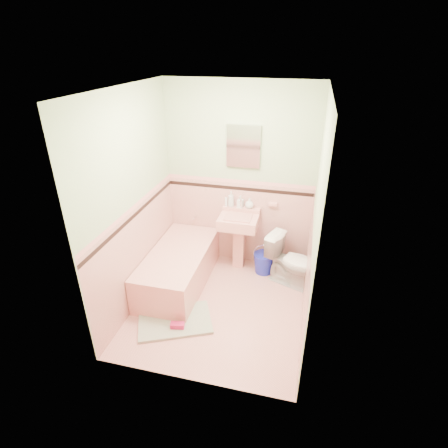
% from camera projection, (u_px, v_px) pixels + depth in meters
% --- Properties ---
extents(floor, '(2.20, 2.20, 0.00)m').
position_uv_depth(floor, '(219.00, 306.00, 4.32)').
color(floor, '#E9A098').
rests_on(floor, ground).
extents(ceiling, '(2.20, 2.20, 0.00)m').
position_uv_depth(ceiling, '(217.00, 88.00, 3.18)').
color(ceiling, white).
rests_on(ceiling, ground).
extents(wall_back, '(2.50, 0.00, 2.50)m').
position_uv_depth(wall_back, '(239.00, 179.00, 4.70)').
color(wall_back, '#F6EAC9').
rests_on(wall_back, ground).
extents(wall_front, '(2.50, 0.00, 2.50)m').
position_uv_depth(wall_front, '(183.00, 272.00, 2.80)').
color(wall_front, '#F6EAC9').
rests_on(wall_front, ground).
extents(wall_left, '(0.00, 2.50, 2.50)m').
position_uv_depth(wall_left, '(132.00, 204.00, 3.96)').
color(wall_left, '#F6EAC9').
rests_on(wall_left, ground).
extents(wall_right, '(0.00, 2.50, 2.50)m').
position_uv_depth(wall_right, '(315.00, 224.00, 3.54)').
color(wall_right, '#F6EAC9').
rests_on(wall_right, ground).
extents(wainscot_back, '(2.00, 0.00, 2.00)m').
position_uv_depth(wainscot_back, '(238.00, 223.00, 4.99)').
color(wainscot_back, '#EBA69D').
rests_on(wainscot_back, ground).
extents(wainscot_front, '(2.00, 0.00, 2.00)m').
position_uv_depth(wainscot_front, '(188.00, 332.00, 3.11)').
color(wainscot_front, '#EBA69D').
rests_on(wainscot_front, ground).
extents(wainscot_left, '(0.00, 2.20, 2.20)m').
position_uv_depth(wainscot_left, '(140.00, 254.00, 4.26)').
color(wainscot_left, '#EBA69D').
rests_on(wainscot_left, ground).
extents(wainscot_right, '(0.00, 2.20, 2.20)m').
position_uv_depth(wainscot_right, '(307.00, 277.00, 3.84)').
color(wainscot_right, '#EBA69D').
rests_on(wainscot_right, ground).
extents(accent_back, '(2.00, 0.00, 2.00)m').
position_uv_depth(accent_back, '(239.00, 189.00, 4.74)').
color(accent_back, black).
rests_on(accent_back, ground).
extents(accent_front, '(2.00, 0.00, 2.00)m').
position_uv_depth(accent_front, '(185.00, 284.00, 2.88)').
color(accent_front, black).
rests_on(accent_front, ground).
extents(accent_left, '(0.00, 2.20, 2.20)m').
position_uv_depth(accent_left, '(135.00, 215.00, 4.02)').
color(accent_left, black).
rests_on(accent_left, ground).
extents(accent_right, '(0.00, 2.20, 2.20)m').
position_uv_depth(accent_right, '(312.00, 235.00, 3.60)').
color(accent_right, black).
rests_on(accent_right, ground).
extents(cap_back, '(2.00, 0.00, 2.00)m').
position_uv_depth(cap_back, '(239.00, 181.00, 4.70)').
color(cap_back, pink).
rests_on(cap_back, ground).
extents(cap_front, '(2.00, 0.00, 2.00)m').
position_uv_depth(cap_front, '(184.00, 274.00, 2.83)').
color(cap_front, pink).
rests_on(cap_front, ground).
extents(cap_left, '(0.00, 2.20, 2.20)m').
position_uv_depth(cap_left, '(134.00, 207.00, 3.97)').
color(cap_left, pink).
rests_on(cap_left, ground).
extents(cap_right, '(0.00, 2.20, 2.20)m').
position_uv_depth(cap_right, '(313.00, 226.00, 3.55)').
color(cap_right, pink).
rests_on(cap_right, ground).
extents(bathtub, '(0.70, 1.50, 0.45)m').
position_uv_depth(bathtub, '(179.00, 268.00, 4.64)').
color(bathtub, '#E3958C').
rests_on(bathtub, floor).
extents(tub_faucet, '(0.04, 0.12, 0.04)m').
position_uv_depth(tub_faucet, '(195.00, 217.00, 5.07)').
color(tub_faucet, silver).
rests_on(tub_faucet, wall_back).
extents(sink, '(0.52, 0.48, 0.81)m').
position_uv_depth(sink, '(238.00, 243.00, 4.87)').
color(sink, '#E3958C').
rests_on(sink, floor).
extents(sink_faucet, '(0.02, 0.02, 0.10)m').
position_uv_depth(sink_faucet, '(241.00, 203.00, 4.74)').
color(sink_faucet, silver).
rests_on(sink_faucet, sink).
extents(medicine_cabinet, '(0.43, 0.04, 0.54)m').
position_uv_depth(medicine_cabinet, '(243.00, 146.00, 4.46)').
color(medicine_cabinet, white).
rests_on(medicine_cabinet, wall_back).
extents(soap_dish, '(0.11, 0.06, 0.04)m').
position_uv_depth(soap_dish, '(273.00, 204.00, 4.70)').
color(soap_dish, '#E3958C').
rests_on(soap_dish, wall_back).
extents(soap_bottle_left, '(0.10, 0.10, 0.22)m').
position_uv_depth(soap_bottle_left, '(231.00, 199.00, 4.79)').
color(soap_bottle_left, '#B2B2B2').
rests_on(soap_bottle_left, sink).
extents(soap_bottle_mid, '(0.09, 0.09, 0.17)m').
position_uv_depth(soap_bottle_mid, '(240.00, 202.00, 4.78)').
color(soap_bottle_mid, '#B2B2B2').
rests_on(soap_bottle_mid, sink).
extents(soap_bottle_right, '(0.13, 0.13, 0.14)m').
position_uv_depth(soap_bottle_right, '(249.00, 203.00, 4.76)').
color(soap_bottle_right, '#B2B2B2').
rests_on(soap_bottle_right, sink).
extents(tube, '(0.05, 0.05, 0.12)m').
position_uv_depth(tube, '(226.00, 202.00, 4.83)').
color(tube, white).
rests_on(tube, sink).
extents(toilet, '(0.75, 0.59, 0.67)m').
position_uv_depth(toilet, '(292.00, 261.00, 4.59)').
color(toilet, white).
rests_on(toilet, floor).
extents(bucket, '(0.35, 0.35, 0.29)m').
position_uv_depth(bucket, '(264.00, 263.00, 4.90)').
color(bucket, '#1D28BB').
rests_on(bucket, floor).
extents(bath_mat, '(0.97, 0.83, 0.03)m').
position_uv_depth(bath_mat, '(175.00, 321.00, 4.06)').
color(bath_mat, '#9BA78B').
rests_on(bath_mat, floor).
extents(shoe, '(0.16, 0.10, 0.06)m').
position_uv_depth(shoe, '(177.00, 325.00, 3.93)').
color(shoe, '#BF1E59').
rests_on(shoe, bath_mat).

